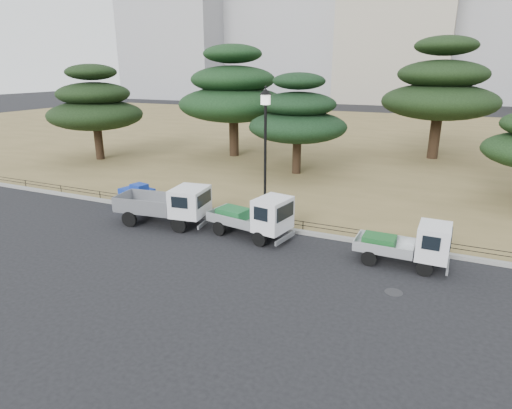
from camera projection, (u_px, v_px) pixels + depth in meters
The scene contains 14 objects.
ground at pixel (236, 247), 17.86m from camera, with size 220.00×220.00×0.00m, color black.
lawn at pixel (369, 139), 44.39m from camera, with size 120.00×56.00×0.15m, color olive.
curb at pixel (261, 226), 20.09m from camera, with size 120.00×0.25×0.16m, color gray.
truck_large at pixel (168, 203), 20.14m from camera, with size 4.55×2.21×1.91m.
truck_kei_front at pixel (255, 216), 18.65m from camera, with size 3.90×2.17×1.95m.
truck_kei_rear at pixel (409, 244), 15.97m from camera, with size 3.37×1.51×1.75m.
street_lamp at pixel (265, 135), 19.04m from camera, with size 0.55×0.55×6.17m.
pipe_fence at pixel (263, 217), 20.11m from camera, with size 38.00×0.04×0.40m.
tarp_pile at pixel (137, 195), 23.16m from camera, with size 1.89×1.56×1.11m.
manhole at pixel (394, 292), 14.27m from camera, with size 0.60×0.60×0.01m, color #2D2D30.
pine_west_far at pixel (95, 105), 33.20m from camera, with size 7.24×7.24×7.31m.
pine_west_near at pixel (233, 93), 34.25m from camera, with size 8.80×8.80×8.80m.
pine_center_left at pixel (298, 117), 28.65m from camera, with size 6.63×6.63×6.74m.
pine_center_right at pixel (441, 89), 33.10m from camera, with size 8.81×8.81×9.35m.
Camera 1 is at (7.53, -14.66, 7.16)m, focal length 30.00 mm.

